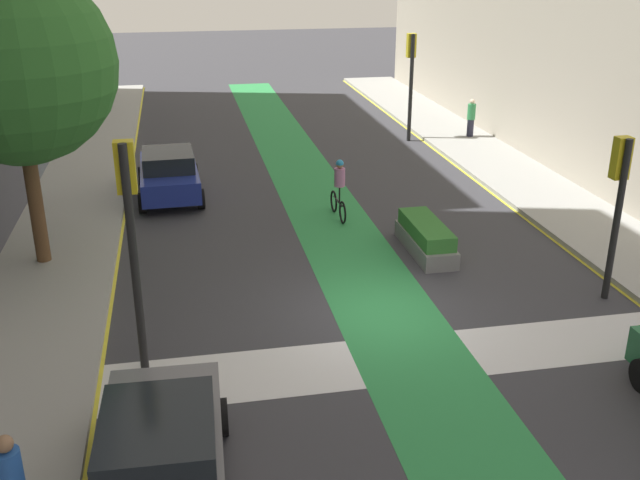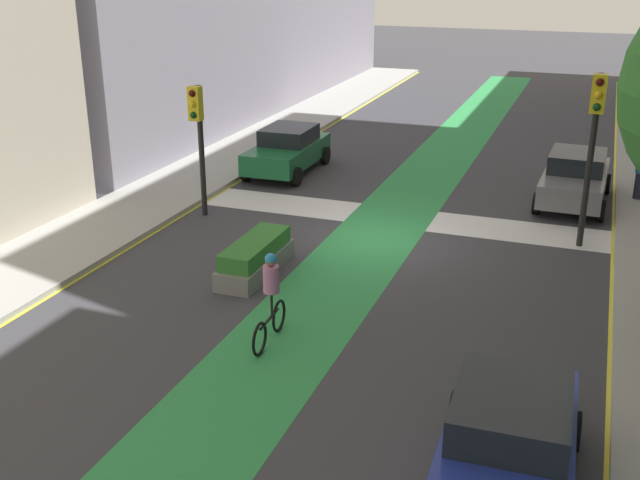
{
  "view_description": "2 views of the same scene",
  "coord_description": "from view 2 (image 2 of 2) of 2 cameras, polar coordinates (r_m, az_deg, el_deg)",
  "views": [
    {
      "loc": [
        -4.14,
        -14.18,
        7.69
      ],
      "look_at": [
        -0.84,
        2.7,
        0.77
      ],
      "focal_mm": 41.2,
      "sensor_mm": 36.0,
      "label": 1
    },
    {
      "loc": [
        -5.2,
        18.7,
        7.35
      ],
      "look_at": [
        0.65,
        2.8,
        0.91
      ],
      "focal_mm": 43.02,
      "sensor_mm": 36.0,
      "label": 2
    }
  ],
  "objects": [
    {
      "name": "ground_plane",
      "position": [
        20.75,
        4.35,
        0.01
      ],
      "size": [
        120.0,
        120.0,
        0.0
      ],
      "primitive_type": "plane",
      "color": "#38383D"
    },
    {
      "name": "bike_lane_paint",
      "position": [
        20.79,
        3.93,
        0.07
      ],
      "size": [
        2.4,
        60.0,
        0.01
      ],
      "primitive_type": "cube",
      "color": "#2D8C47",
      "rests_on": "ground_plane"
    },
    {
      "name": "crosswalk_band",
      "position": [
        22.57,
        5.76,
        1.71
      ],
      "size": [
        12.0,
        1.8,
        0.01
      ],
      "primitive_type": "cube",
      "color": "silver",
      "rests_on": "ground_plane"
    },
    {
      "name": "curb_stripe_left",
      "position": [
        20.1,
        21.01,
        -2.08
      ],
      "size": [
        0.16,
        60.0,
        0.01
      ],
      "primitive_type": "cube",
      "color": "yellow",
      "rests_on": "ground_plane"
    },
    {
      "name": "sidewalk_right",
      "position": [
        23.74,
        -13.32,
        2.4
      ],
      "size": [
        3.0,
        60.0,
        0.15
      ],
      "primitive_type": "cube",
      "color": "#9E9E99",
      "rests_on": "ground_plane"
    },
    {
      "name": "curb_stripe_right",
      "position": [
        23.0,
        -10.17,
        1.85
      ],
      "size": [
        0.16,
        60.0,
        0.01
      ],
      "primitive_type": "cube",
      "color": "yellow",
      "rests_on": "ground_plane"
    },
    {
      "name": "traffic_signal_near_right",
      "position": [
        22.12,
        -9.07,
        8.38
      ],
      "size": [
        0.35,
        0.52,
        3.81
      ],
      "color": "black",
      "rests_on": "ground_plane"
    },
    {
      "name": "traffic_signal_near_left",
      "position": [
        20.45,
        19.71,
        7.78
      ],
      "size": [
        0.35,
        0.52,
        4.52
      ],
      "color": "black",
      "rests_on": "ground_plane"
    },
    {
      "name": "car_blue_left_far",
      "position": [
        11.47,
        13.79,
        -14.69
      ],
      "size": [
        2.13,
        4.25,
        1.57
      ],
      "color": "navy",
      "rests_on": "ground_plane"
    },
    {
      "name": "car_green_right_near",
      "position": [
        26.97,
        -2.43,
        6.74
      ],
      "size": [
        2.08,
        4.23,
        1.57
      ],
      "color": "#196033",
      "rests_on": "ground_plane"
    },
    {
      "name": "car_grey_left_near",
      "position": [
        24.8,
        18.45,
        4.42
      ],
      "size": [
        2.14,
        4.26,
        1.57
      ],
      "color": "slate",
      "rests_on": "ground_plane"
    },
    {
      "name": "cyclist_in_lane",
      "position": [
        15.11,
        -3.72,
        -4.21
      ],
      "size": [
        0.32,
        1.73,
        1.86
      ],
      "color": "black",
      "rests_on": "ground_plane"
    },
    {
      "name": "median_planter",
      "position": [
        18.51,
        -4.83,
        -1.31
      ],
      "size": [
        0.9,
        2.77,
        0.85
      ],
      "color": "slate",
      "rests_on": "ground_plane"
    }
  ]
}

